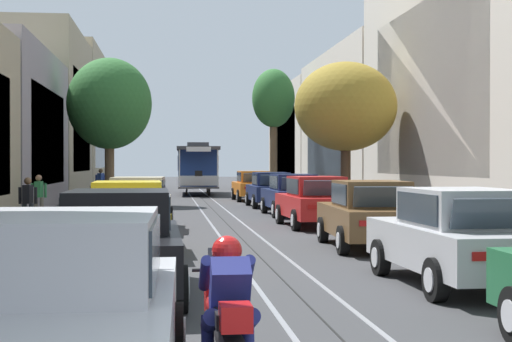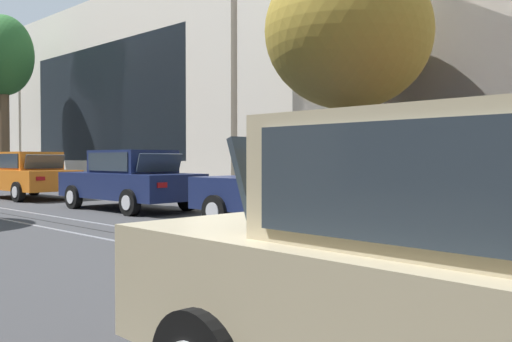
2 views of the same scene
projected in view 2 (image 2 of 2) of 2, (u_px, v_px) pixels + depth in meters
ground_plane at (129, 236)px, 9.56m from camera, size 167.27×167.27×0.00m
trolley_track_rails at (17, 216)px, 12.79m from camera, size 1.14×74.91×0.01m
building_facade_right at (250, 83)px, 20.84m from camera, size 5.28×66.61×10.41m
parked_car_navy_fifth_right at (298, 188)px, 10.49m from camera, size 2.08×4.39×1.58m
parked_car_navy_sixth_right at (130, 180)px, 14.32m from camera, size 2.02×4.37×1.58m
parked_car_orange_far_right at (27, 175)px, 18.30m from camera, size 2.06×4.39×1.58m
street_tree_kerb_right_second at (349, 34)px, 12.13m from camera, size 3.98×3.63×5.92m
street_tree_kerb_right_mid at (3, 58)px, 24.69m from camera, size 2.68×2.68×7.91m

